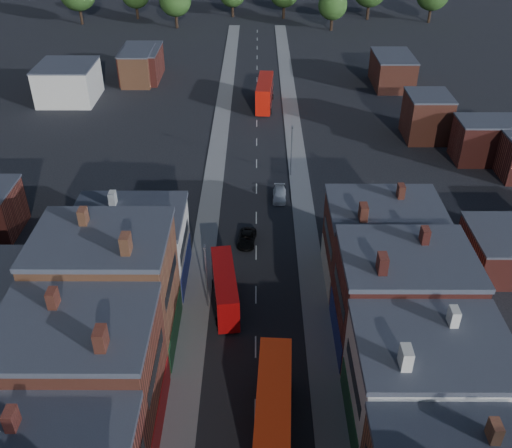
{
  "coord_description": "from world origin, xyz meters",
  "views": [
    {
      "loc": [
        0.17,
        -16.94,
        41.43
      ],
      "look_at": [
        0.0,
        36.36,
        6.61
      ],
      "focal_mm": 40.0,
      "sensor_mm": 36.0,
      "label": 1
    }
  ],
  "objects_px": {
    "bus_2": "(265,93)",
    "bus_1": "(273,412)",
    "car_2": "(247,238)",
    "car_3": "(279,195)",
    "bus_0": "(225,288)"
  },
  "relations": [
    {
      "from": "car_2",
      "to": "car_3",
      "type": "bearing_deg",
      "value": 73.58
    },
    {
      "from": "bus_0",
      "to": "car_2",
      "type": "distance_m",
      "value": 12.03
    },
    {
      "from": "bus_0",
      "to": "bus_1",
      "type": "relative_size",
      "value": 0.82
    },
    {
      "from": "bus_2",
      "to": "bus_1",
      "type": "bearing_deg",
      "value": -85.89
    },
    {
      "from": "car_2",
      "to": "car_3",
      "type": "xyz_separation_m",
      "value": [
        4.48,
        10.95,
        0.02
      ]
    },
    {
      "from": "bus_1",
      "to": "bus_2",
      "type": "relative_size",
      "value": 1.02
    },
    {
      "from": "bus_2",
      "to": "car_2",
      "type": "distance_m",
      "value": 46.32
    },
    {
      "from": "bus_0",
      "to": "bus_1",
      "type": "height_order",
      "value": "bus_1"
    },
    {
      "from": "bus_1",
      "to": "car_2",
      "type": "relative_size",
      "value": 2.68
    },
    {
      "from": "bus_2",
      "to": "car_2",
      "type": "height_order",
      "value": "bus_2"
    },
    {
      "from": "bus_0",
      "to": "car_2",
      "type": "xyz_separation_m",
      "value": [
        2.12,
        11.72,
        -1.67
      ]
    },
    {
      "from": "car_2",
      "to": "car_3",
      "type": "height_order",
      "value": "car_3"
    },
    {
      "from": "bus_1",
      "to": "car_2",
      "type": "height_order",
      "value": "bus_1"
    },
    {
      "from": "bus_2",
      "to": "car_2",
      "type": "relative_size",
      "value": 2.62
    },
    {
      "from": "bus_2",
      "to": "car_3",
      "type": "height_order",
      "value": "bus_2"
    }
  ]
}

